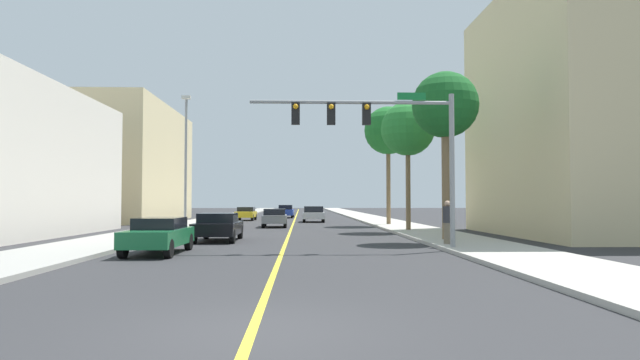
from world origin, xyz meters
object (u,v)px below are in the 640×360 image
object	(u,v)px
car_black	(218,226)
traffic_signal_mast	(384,132)
palm_mid	(408,130)
palm_near	(445,107)
car_yellow	(246,213)
car_green	(159,234)
palm_far	(388,131)
street_lamp	(186,155)
car_blue	(286,211)
pedestrian	(447,222)
car_gray	(275,217)
car_silver	(314,214)

from	to	relation	value
car_black	traffic_signal_mast	bearing A→B (deg)	-36.61
traffic_signal_mast	palm_mid	world-z (taller)	palm_mid
palm_near	car_yellow	size ratio (longest dim) A/B	1.95
palm_near	car_green	distance (m)	13.93
palm_far	car_black	xyz separation A→B (m)	(-10.59, -15.02, -6.57)
traffic_signal_mast	street_lamp	distance (m)	17.16
street_lamp	traffic_signal_mast	bearing A→B (deg)	-52.34
car_black	car_blue	distance (m)	35.20
car_black	car_blue	xyz separation A→B (m)	(2.15, 35.14, 0.05)
street_lamp	car_blue	xyz separation A→B (m)	(5.52, 26.82, -4.04)
palm_far	car_black	world-z (taller)	palm_far
palm_mid	car_yellow	size ratio (longest dim) A/B	1.98
car_blue	palm_near	bearing A→B (deg)	-75.89
traffic_signal_mast	car_black	xyz separation A→B (m)	(-7.12, 5.26, -3.86)
traffic_signal_mast	car_blue	size ratio (longest dim) A/B	1.71
car_green	pedestrian	bearing A→B (deg)	-168.10
car_black	pedestrian	world-z (taller)	pedestrian
car_yellow	car_gray	xyz separation A→B (m)	(3.51, -13.68, 0.01)
street_lamp	car_green	xyz separation A→B (m)	(2.18, -14.38, -4.09)
car_yellow	palm_near	bearing A→B (deg)	114.31
street_lamp	car_black	world-z (taller)	street_lamp
palm_mid	car_blue	xyz separation A→B (m)	(-8.33, 28.22, -5.55)
traffic_signal_mast	palm_mid	size ratio (longest dim) A/B	1.00
car_yellow	car_gray	size ratio (longest dim) A/B	1.02
palm_near	palm_mid	size ratio (longest dim) A/B	0.99
traffic_signal_mast	car_gray	bearing A→B (deg)	105.29
car_blue	pedestrian	bearing A→B (deg)	-77.66
palm_far	car_black	bearing A→B (deg)	-125.17
car_yellow	car_gray	distance (m)	14.13
street_lamp	palm_mid	xyz separation A→B (m)	(13.85, -1.41, 1.51)
palm_far	traffic_signal_mast	bearing A→B (deg)	-99.71
car_silver	pedestrian	world-z (taller)	pedestrian
palm_far	car_yellow	size ratio (longest dim) A/B	2.27
car_blue	car_gray	xyz separation A→B (m)	(-0.17, -21.65, -0.04)
car_silver	car_green	bearing A→B (deg)	-101.16
street_lamp	car_blue	bearing A→B (deg)	78.36
street_lamp	pedestrian	world-z (taller)	street_lamp
palm_near	car_gray	distance (m)	17.91
palm_mid	car_yellow	bearing A→B (deg)	120.65
palm_near	pedestrian	world-z (taller)	palm_near
street_lamp	palm_far	distance (m)	15.68
car_green	car_black	distance (m)	6.18
palm_mid	street_lamp	bearing A→B (deg)	174.20
traffic_signal_mast	car_blue	distance (m)	40.88
street_lamp	car_gray	xyz separation A→B (m)	(5.36, 5.17, -4.09)
traffic_signal_mast	car_yellow	xyz separation A→B (m)	(-8.64, 32.43, -3.86)
car_yellow	car_silver	xyz separation A→B (m)	(6.56, -4.26, 0.04)
street_lamp	pedestrian	xyz separation A→B (m)	(13.32, -12.12, -3.75)
car_silver	car_black	bearing A→B (deg)	-101.43
palm_mid	car_black	xyz separation A→B (m)	(-10.48, -6.91, -5.60)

